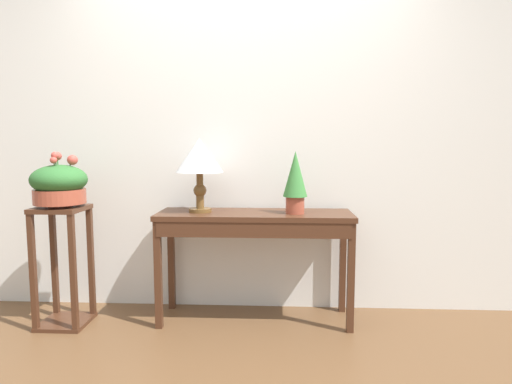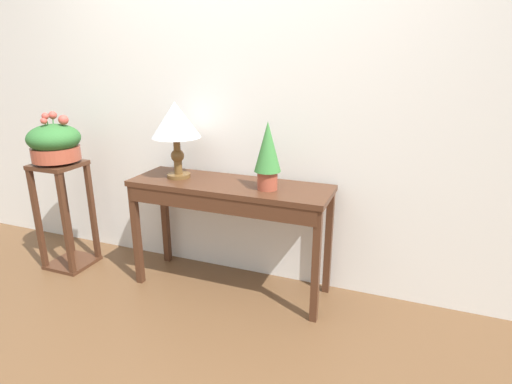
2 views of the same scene
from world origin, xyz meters
name	(u,v)px [view 1 (image 1 of 2)]	position (x,y,z in m)	size (l,w,h in m)	color
back_wall_with_art	(245,121)	(0.00, 1.39, 1.40)	(9.00, 0.10, 2.80)	silver
console_table	(255,228)	(0.09, 1.06, 0.66)	(1.33, 0.42, 0.76)	#472819
table_lamp	(199,159)	(-0.29, 1.09, 1.13)	(0.32, 0.32, 0.50)	brown
potted_plant_on_console	(295,180)	(0.36, 1.06, 0.99)	(0.16, 0.16, 0.42)	#9E4733
pedestal_stand_left	(63,266)	(-1.21, 0.94, 0.41)	(0.31, 0.31, 0.82)	#472819
planter_bowl_wide	(59,184)	(-1.20, 0.94, 0.97)	(0.36, 0.36, 0.36)	#9E4733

